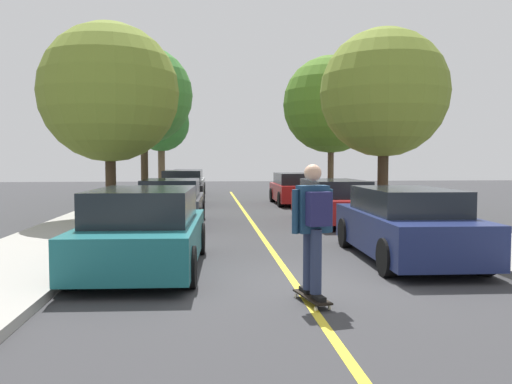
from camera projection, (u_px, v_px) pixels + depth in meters
name	position (u px, v px, depth m)	size (l,w,h in m)	color
ground	(293.00, 281.00, 8.34)	(80.00, 80.00, 0.00)	#353538
center_line	(266.00, 242.00, 12.32)	(0.12, 39.20, 0.01)	gold
parked_car_left_nearest	(144.00, 230.00, 9.18)	(2.10, 4.32, 1.42)	#196066
parked_car_left_near	(171.00, 202.00, 15.66)	(1.99, 4.22, 1.34)	#38383D
parked_car_left_far	(183.00, 188.00, 22.75)	(1.90, 4.27, 1.48)	black
parked_car_left_farthest	(188.00, 182.00, 29.11)	(1.86, 4.53, 1.42)	#B7B7BC
parked_car_right_nearest	(406.00, 225.00, 10.11)	(1.95, 4.40, 1.38)	navy
parked_car_right_near	(333.00, 201.00, 16.03)	(1.93, 4.49, 1.33)	maroon
parked_car_right_far	(295.00, 189.00, 22.90)	(1.92, 4.13, 1.36)	maroon
street_tree_left_nearest	(109.00, 93.00, 15.88)	(4.20, 4.20, 5.93)	#3D2D1E
street_tree_left_near	(144.00, 96.00, 24.34)	(4.53, 4.53, 7.07)	#3D2D1E
street_tree_left_far	(161.00, 124.00, 33.28)	(3.56, 3.56, 5.91)	brown
street_tree_right_nearest	(384.00, 93.00, 16.85)	(4.12, 4.12, 6.01)	#3D2D1E
street_tree_right_near	(331.00, 105.00, 24.09)	(4.45, 4.45, 6.57)	brown
skateboard	(312.00, 297.00, 7.01)	(0.40, 0.87, 0.10)	black
skateboarder	(313.00, 222.00, 6.91)	(0.59, 0.71, 1.76)	black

